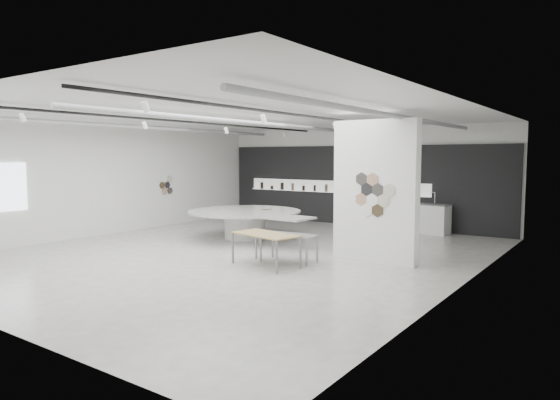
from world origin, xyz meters
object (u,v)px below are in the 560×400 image
Objects in this scene: display_island at (246,220)px; sample_table_wood at (266,236)px; sample_table_stone at (289,237)px; kitchen_counter at (423,218)px; partition_column at (375,192)px.

sample_table_wood is (2.96, -2.89, 0.14)m from display_island.
display_island reaches higher than sample_table_stone.
sample_table_wood is 7.64m from kitchen_counter.
sample_table_wood is at bearing -94.40° from kitchen_counter.
display_island is 3.83m from sample_table_stone.
kitchen_counter reaches higher than display_island.
display_island is at bearing 135.67° from sample_table_wood.
display_island is 6.30m from kitchen_counter.
kitchen_counter is (4.27, 4.63, -0.09)m from display_island.
kitchen_counter is at bearing 96.83° from partition_column.
sample_table_wood is at bearing -105.23° from sample_table_stone.
partition_column is 2.48× the size of sample_table_stone.
display_island is (-4.93, 0.89, -1.19)m from partition_column.
partition_column is 3.00m from sample_table_wood.
kitchen_counter is (1.31, 7.52, -0.22)m from sample_table_wood.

